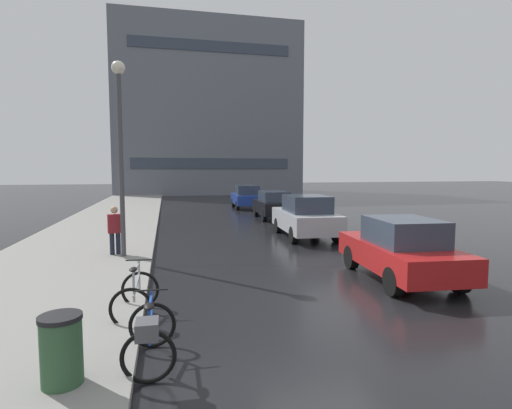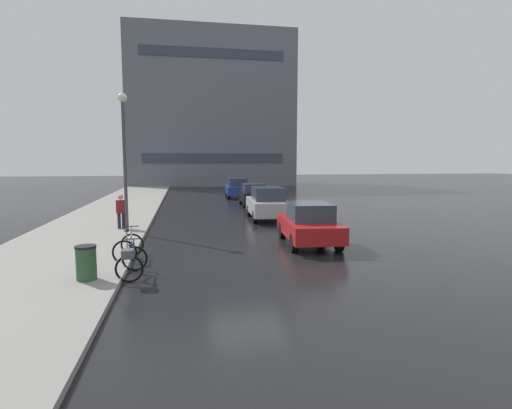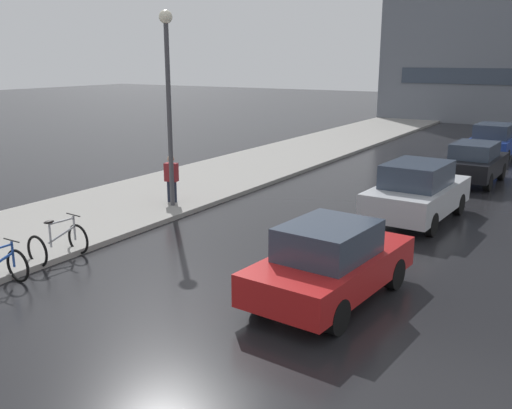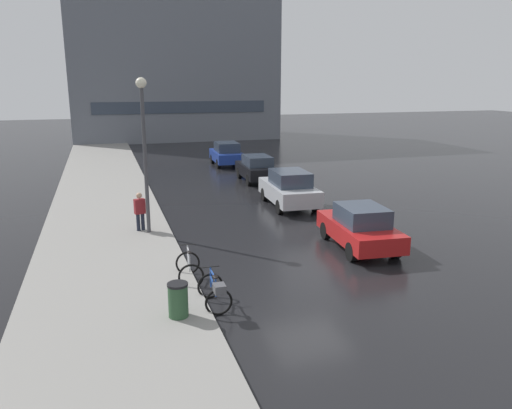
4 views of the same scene
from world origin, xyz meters
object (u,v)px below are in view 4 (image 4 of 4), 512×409
Objects in this scene: bicycle_second at (189,268)px; trash_bin at (178,302)px; car_red at (360,227)px; bicycle_nearest at (215,291)px; car_black at (257,168)px; car_blue at (227,154)px; car_silver at (289,189)px; pedestrian at (140,211)px; streetlamp at (144,136)px.

bicycle_second is 2.54m from trash_bin.
trash_bin is (-6.97, -3.67, -0.27)m from car_red.
trash_bin is at bearing -105.88° from bicycle_second.
bicycle_nearest is 0.37× the size of car_black.
bicycle_nearest is at bearing 21.79° from trash_bin.
car_black is at bearing -86.92° from car_blue.
car_silver is 1.12× the size of car_black.
bicycle_second is at bearing -79.43° from pedestrian.
bicycle_nearest is 0.33× the size of car_silver.
pedestrian is at bearing 92.15° from trash_bin.
bicycle_nearest is 7.43m from pedestrian.
bicycle_nearest is 6.78m from car_red.
pedestrian is (-0.98, 5.27, 0.51)m from bicycle_second.
bicycle_second is at bearing 74.12° from trash_bin.
bicycle_second is 20.86m from car_blue.
car_red is (6.27, 1.23, 0.36)m from bicycle_second.
car_silver reaches higher than car_red.
bicycle_second is at bearing -81.88° from streetlamp.
car_blue is (0.02, 12.27, -0.03)m from car_silver.
bicycle_second is 0.32× the size of car_black.
car_blue is 0.65× the size of streetlamp.
bicycle_nearest is at bearing -151.23° from car_red.
trash_bin is at bearing -152.21° from car_red.
pedestrian is (-7.41, -8.64, 0.13)m from car_black.
car_black is 1.00× the size of car_blue.
pedestrian reaches higher than car_red.
car_black is 17.83m from trash_bin.
bicycle_second is at bearing -114.79° from car_black.
bicycle_second is 6.05m from streetlamp.
car_black is 3.81× the size of trash_bin.
bicycle_nearest is 22.72m from car_blue.
car_red is 7.88m from trash_bin.
car_blue is at bearing 89.90° from car_silver.
bicycle_nearest is at bearing -110.92° from car_black.
bicycle_nearest is 1.10m from trash_bin.
pedestrian is at bearing -161.17° from car_silver.
car_blue reaches higher than bicycle_nearest.
streetlamp reaches higher than car_silver.
streetlamp reaches higher than pedestrian.
car_blue is (6.10, 19.94, 0.41)m from bicycle_second.
car_silver is at bearing -90.10° from car_blue.
car_red reaches higher than bicycle_nearest.
car_silver is (6.08, 7.68, 0.44)m from bicycle_second.
car_red is 18.71m from car_blue.
streetlamp reaches higher than trash_bin.
car_red reaches higher than car_black.
car_black is at bearing 49.39° from pedestrian.
car_blue is 3.80× the size of trash_bin.
car_red is (5.94, 3.26, 0.29)m from bicycle_nearest.
car_blue is at bearing 65.60° from streetlamp.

